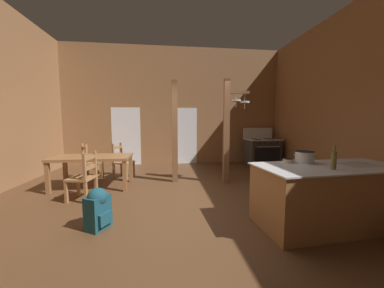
# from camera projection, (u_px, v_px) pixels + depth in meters

# --- Properties ---
(ground_plane) EXTENTS (8.54, 8.77, 0.10)m
(ground_plane) POSITION_uv_depth(u_px,v_px,m) (184.00, 207.00, 3.93)
(ground_plane) COLOR brown
(wall_back) EXTENTS (8.54, 0.14, 4.21)m
(wall_back) POSITION_uv_depth(u_px,v_px,m) (175.00, 106.00, 7.72)
(wall_back) COLOR #93663F
(wall_back) RESTS_ON ground_plane
(wall_right) EXTENTS (0.14, 8.77, 4.21)m
(wall_right) POSITION_uv_depth(u_px,v_px,m) (381.00, 93.00, 4.19)
(wall_right) COLOR #93663F
(wall_right) RESTS_ON ground_plane
(glazed_door_back_left) EXTENTS (1.00, 0.01, 2.05)m
(glazed_door_back_left) POSITION_uv_depth(u_px,v_px,m) (126.00, 136.00, 7.55)
(glazed_door_back_left) COLOR white
(glazed_door_back_left) RESTS_ON ground_plane
(glazed_panel_back_right) EXTENTS (0.84, 0.01, 2.05)m
(glazed_panel_back_right) POSITION_uv_depth(u_px,v_px,m) (185.00, 136.00, 7.80)
(glazed_panel_back_right) COLOR white
(glazed_panel_back_right) RESTS_ON ground_plane
(kitchen_island) EXTENTS (2.22, 1.11, 0.89)m
(kitchen_island) POSITION_uv_depth(u_px,v_px,m) (330.00, 195.00, 3.11)
(kitchen_island) COLOR olive
(kitchen_island) RESTS_ON ground_plane
(stove_range) EXTENTS (1.18, 0.87, 1.32)m
(stove_range) POSITION_uv_depth(u_px,v_px,m) (262.00, 152.00, 7.56)
(stove_range) COLOR #303030
(stove_range) RESTS_ON ground_plane
(support_post_with_pot_rack) EXTENTS (0.64, 0.27, 2.56)m
(support_post_with_pot_rack) POSITION_uv_depth(u_px,v_px,m) (228.00, 128.00, 5.20)
(support_post_with_pot_rack) COLOR brown
(support_post_with_pot_rack) RESTS_ON ground_plane
(support_post_center) EXTENTS (0.14, 0.14, 2.56)m
(support_post_center) POSITION_uv_depth(u_px,v_px,m) (175.00, 132.00, 5.32)
(support_post_center) COLOR brown
(support_post_center) RESTS_ON ground_plane
(dining_table) EXTENTS (1.70, 0.91, 0.74)m
(dining_table) POSITION_uv_depth(u_px,v_px,m) (93.00, 160.00, 4.89)
(dining_table) COLOR olive
(dining_table) RESTS_ON ground_plane
(ladderback_chair_near_window) EXTENTS (0.61, 0.61, 0.95)m
(ladderback_chair_near_window) POSITION_uv_depth(u_px,v_px,m) (90.00, 162.00, 5.75)
(ladderback_chair_near_window) COLOR #9E7044
(ladderback_chair_near_window) RESTS_ON ground_plane
(ladderback_chair_by_post) EXTENTS (0.56, 0.56, 0.95)m
(ladderback_chair_by_post) POSITION_uv_depth(u_px,v_px,m) (122.00, 162.00, 5.78)
(ladderback_chair_by_post) COLOR #9E7044
(ladderback_chair_by_post) RESTS_ON ground_plane
(ladderback_chair_at_table_end) EXTENTS (0.51, 0.51, 0.95)m
(ladderback_chair_at_table_end) POSITION_uv_depth(u_px,v_px,m) (84.00, 177.00, 4.11)
(ladderback_chair_at_table_end) COLOR #9E7044
(ladderback_chair_at_table_end) RESTS_ON ground_plane
(backpack) EXTENTS (0.38, 0.39, 0.60)m
(backpack) POSITION_uv_depth(u_px,v_px,m) (98.00, 207.00, 2.99)
(backpack) COLOR #194756
(backpack) RESTS_ON ground_plane
(stockpot_on_counter) EXTENTS (0.35, 0.28, 0.18)m
(stockpot_on_counter) POSITION_uv_depth(u_px,v_px,m) (304.00, 157.00, 3.27)
(stockpot_on_counter) COLOR silver
(stockpot_on_counter) RESTS_ON kitchen_island
(mixing_bowl_on_counter) EXTENTS (0.16, 0.16, 0.06)m
(mixing_bowl_on_counter) POSITION_uv_depth(u_px,v_px,m) (288.00, 161.00, 3.29)
(mixing_bowl_on_counter) COLOR #B2A893
(mixing_bowl_on_counter) RESTS_ON kitchen_island
(bottle_tall_on_counter) EXTENTS (0.07, 0.07, 0.32)m
(bottle_tall_on_counter) POSITION_uv_depth(u_px,v_px,m) (334.00, 160.00, 2.81)
(bottle_tall_on_counter) COLOR brown
(bottle_tall_on_counter) RESTS_ON kitchen_island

